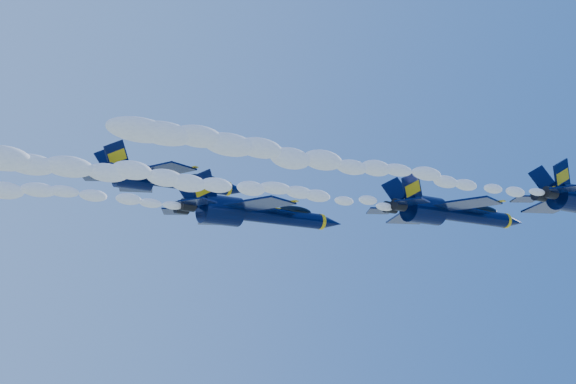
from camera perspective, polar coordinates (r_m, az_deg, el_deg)
smoke_trail_jet_lead at (r=56.47m, az=5.10°, el=1.88°), size 37.01×1.73×1.56m
jet_second at (r=75.79m, az=11.49°, el=-1.43°), size 16.64×13.65×6.18m
smoke_trail_jet_second at (r=61.46m, az=-6.28°, el=0.72°), size 37.01×1.85×1.67m
jet_third at (r=75.32m, az=-2.44°, el=-1.51°), size 17.73×14.55×6.59m
jet_fourth at (r=79.53m, az=-8.76°, el=0.88°), size 16.34×13.40×6.07m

